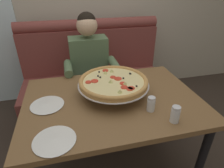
{
  "coord_description": "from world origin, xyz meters",
  "views": [
    {
      "loc": [
        -0.29,
        -1.18,
        1.55
      ],
      "look_at": [
        0.01,
        0.04,
        0.85
      ],
      "focal_mm": 30.47,
      "sensor_mm": 36.0,
      "label": 1
    }
  ],
  "objects": [
    {
      "name": "shaker_pepper_flakes",
      "position": [
        0.32,
        -0.35,
        0.8
      ],
      "size": [
        0.06,
        0.06,
        0.11
      ],
      "color": "white",
      "rests_on": "dining_table"
    },
    {
      "name": "plate_near_left",
      "position": [
        -0.48,
        0.02,
        0.76
      ],
      "size": [
        0.24,
        0.24,
        0.02
      ],
      "color": "white",
      "rests_on": "dining_table"
    },
    {
      "name": "plate_near_right",
      "position": [
        -0.42,
        -0.35,
        0.76
      ],
      "size": [
        0.24,
        0.24,
        0.02
      ],
      "color": "white",
      "rests_on": "dining_table"
    },
    {
      "name": "diner_main",
      "position": [
        -0.08,
        0.67,
        0.71
      ],
      "size": [
        0.54,
        0.64,
        1.27
      ],
      "color": "#2D3342",
      "rests_on": "ground_plane"
    },
    {
      "name": "booth_bench",
      "position": [
        0.0,
        0.94,
        0.4
      ],
      "size": [
        1.73,
        0.78,
        1.13
      ],
      "color": "brown",
      "rests_on": "ground_plane"
    },
    {
      "name": "ground_plane",
      "position": [
        0.0,
        0.0,
        0.0
      ],
      "size": [
        16.0,
        16.0,
        0.0
      ],
      "primitive_type": "plane",
      "color": "#382D26"
    },
    {
      "name": "dining_table",
      "position": [
        0.0,
        0.0,
        0.67
      ],
      "size": [
        1.32,
        0.93,
        0.75
      ],
      "color": "brown",
      "rests_on": "ground_plane"
    },
    {
      "name": "shaker_parmesan",
      "position": [
        0.22,
        -0.21,
        0.8
      ],
      "size": [
        0.06,
        0.06,
        0.11
      ],
      "color": "white",
      "rests_on": "dining_table"
    },
    {
      "name": "patio_chair",
      "position": [
        -1.26,
        2.07,
        0.52
      ],
      "size": [
        0.4,
        0.41,
        0.86
      ],
      "color": "black",
      "rests_on": "ground_plane"
    },
    {
      "name": "pizza",
      "position": [
        0.02,
        0.07,
        0.86
      ],
      "size": [
        0.55,
        0.55,
        0.14
      ],
      "color": "silver",
      "rests_on": "dining_table"
    }
  ]
}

